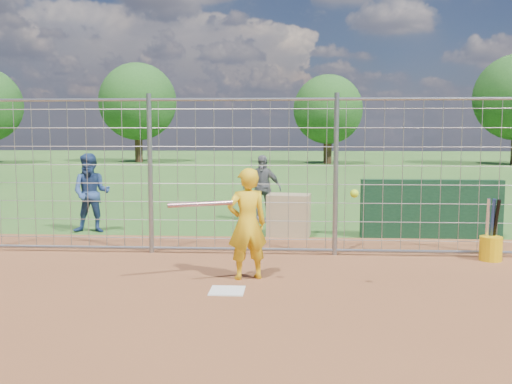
# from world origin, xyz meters

# --- Properties ---
(ground) EXTENTS (100.00, 100.00, 0.00)m
(ground) POSITION_xyz_m (0.00, 0.00, 0.00)
(ground) COLOR #2D591E
(ground) RESTS_ON ground
(home_plate) EXTENTS (0.43, 0.43, 0.02)m
(home_plate) POSITION_xyz_m (0.00, -0.20, 0.01)
(home_plate) COLOR silver
(home_plate) RESTS_ON ground
(dugout_wall) EXTENTS (2.60, 0.20, 1.10)m
(dugout_wall) POSITION_xyz_m (3.40, 3.60, 0.55)
(dugout_wall) COLOR #11381E
(dugout_wall) RESTS_ON ground
(batter) EXTENTS (0.64, 0.54, 1.51)m
(batter) POSITION_xyz_m (0.20, 0.43, 0.76)
(batter) COLOR gold
(batter) RESTS_ON ground
(bystander_a) EXTENTS (0.81, 0.66, 1.56)m
(bystander_a) POSITION_xyz_m (-3.14, 3.81, 0.78)
(bystander_a) COLOR navy
(bystander_a) RESTS_ON ground
(bystander_b) EXTENTS (0.92, 0.52, 1.48)m
(bystander_b) POSITION_xyz_m (0.15, 5.37, 0.74)
(bystander_b) COLOR slate
(bystander_b) RESTS_ON ground
(equipment_bin) EXTENTS (0.86, 0.64, 0.80)m
(equipment_bin) POSITION_xyz_m (0.75, 3.68, 0.40)
(equipment_bin) COLOR tan
(equipment_bin) RESTS_ON ground
(equipment_in_play) EXTENTS (2.41, 0.46, 0.26)m
(equipment_in_play) POSITION_xyz_m (0.09, 0.07, 1.10)
(equipment_in_play) COLOR silver
(equipment_in_play) RESTS_ON ground
(bucket_with_bats) EXTENTS (0.34, 0.36, 0.98)m
(bucket_with_bats) POSITION_xyz_m (3.88, 1.76, 0.25)
(bucket_with_bats) COLOR #E2AD0B
(bucket_with_bats) RESTS_ON ground
(backstop_fence) EXTENTS (9.08, 0.08, 2.60)m
(backstop_fence) POSITION_xyz_m (0.00, 2.00, 1.26)
(backstop_fence) COLOR gray
(backstop_fence) RESTS_ON ground
(tree_line) EXTENTS (44.66, 6.72, 6.48)m
(tree_line) POSITION_xyz_m (3.13, 28.13, 3.71)
(tree_line) COLOR #3F2B19
(tree_line) RESTS_ON ground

